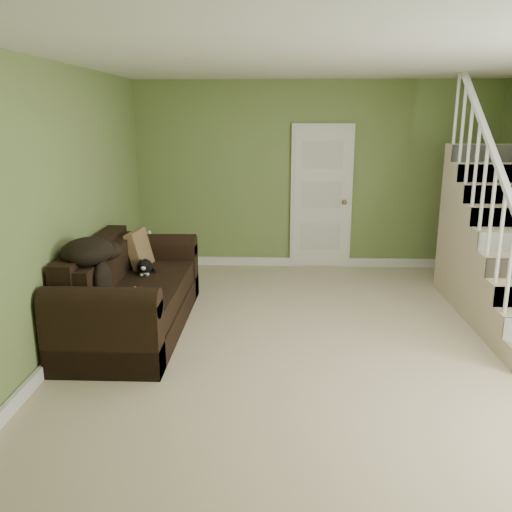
# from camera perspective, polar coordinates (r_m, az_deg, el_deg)

# --- Properties ---
(floor) EXTENTS (5.00, 5.50, 0.01)m
(floor) POSITION_cam_1_polar(r_m,az_deg,el_deg) (5.37, 7.75, -8.94)
(floor) COLOR #C9B391
(floor) RESTS_ON ground
(ceiling) EXTENTS (5.00, 5.50, 0.01)m
(ceiling) POSITION_cam_1_polar(r_m,az_deg,el_deg) (4.95, 8.85, 19.84)
(ceiling) COLOR white
(ceiling) RESTS_ON wall_back
(wall_back) EXTENTS (5.00, 0.04, 2.60)m
(wall_back) POSITION_cam_1_polar(r_m,az_deg,el_deg) (7.71, 6.18, 8.36)
(wall_back) COLOR olive
(wall_back) RESTS_ON floor
(wall_front) EXTENTS (5.00, 0.04, 2.60)m
(wall_front) POSITION_cam_1_polar(r_m,az_deg,el_deg) (2.37, 15.04, -6.73)
(wall_front) COLOR olive
(wall_front) RESTS_ON floor
(wall_left) EXTENTS (0.04, 5.50, 2.60)m
(wall_left) POSITION_cam_1_polar(r_m,az_deg,el_deg) (5.35, -19.53, 4.79)
(wall_left) COLOR olive
(wall_left) RESTS_ON floor
(baseboard_back) EXTENTS (5.00, 0.04, 0.12)m
(baseboard_back) POSITION_cam_1_polar(r_m,az_deg,el_deg) (7.92, 5.95, -0.62)
(baseboard_back) COLOR white
(baseboard_back) RESTS_ON floor
(baseboard_left) EXTENTS (0.04, 5.50, 0.12)m
(baseboard_left) POSITION_cam_1_polar(r_m,az_deg,el_deg) (5.67, -18.17, -7.63)
(baseboard_left) COLOR white
(baseboard_left) RESTS_ON floor
(door) EXTENTS (0.86, 0.12, 2.02)m
(door) POSITION_cam_1_polar(r_m,az_deg,el_deg) (7.72, 6.89, 6.14)
(door) COLOR white
(door) RESTS_ON floor
(staircase) EXTENTS (1.00, 2.51, 2.82)m
(staircase) POSITION_cam_1_polar(r_m,az_deg,el_deg) (6.56, 24.75, 0.10)
(staircase) COLOR #C9B391
(staircase) RESTS_ON floor
(sofa) EXTENTS (0.99, 2.29, 0.90)m
(sofa) POSITION_cam_1_polar(r_m,az_deg,el_deg) (5.67, -13.20, -4.18)
(sofa) COLOR black
(sofa) RESTS_ON floor
(side_table) EXTENTS (0.57, 0.57, 0.80)m
(side_table) POSITION_cam_1_polar(r_m,az_deg,el_deg) (6.72, -11.47, -1.59)
(side_table) COLOR black
(side_table) RESTS_ON floor
(cat) EXTENTS (0.23, 0.43, 0.21)m
(cat) POSITION_cam_1_polar(r_m,az_deg,el_deg) (5.88, -11.67, -1.12)
(cat) COLOR black
(cat) RESTS_ON sofa
(banana) EXTENTS (0.09, 0.19, 0.05)m
(banana) POSITION_cam_1_polar(r_m,az_deg,el_deg) (5.31, -12.65, -3.53)
(banana) COLOR yellow
(banana) RESTS_ON sofa
(throw_pillow) EXTENTS (0.24, 0.44, 0.43)m
(throw_pillow) POSITION_cam_1_polar(r_m,az_deg,el_deg) (6.17, -12.17, 0.72)
(throw_pillow) COLOR #4C371E
(throw_pillow) RESTS_ON sofa
(throw_blanket) EXTENTS (0.60, 0.70, 0.24)m
(throw_blanket) POSITION_cam_1_polar(r_m,az_deg,el_deg) (5.14, -17.37, 0.45)
(throw_blanket) COLOR black
(throw_blanket) RESTS_ON sofa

